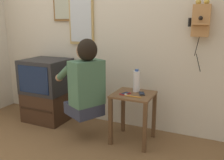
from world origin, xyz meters
TOP-DOWN VIEW (x-y plane):
  - ground_plane at (0.00, 0.00)m, footprint 14.00×14.00m
  - wall_back at (0.00, 1.04)m, footprint 6.80×0.05m
  - side_table at (0.51, 0.62)m, footprint 0.44×0.42m
  - person at (0.00, 0.44)m, footprint 0.62×0.56m
  - tv_stand at (-0.79, 0.74)m, footprint 0.57×0.52m
  - television at (-0.78, 0.72)m, footprint 0.58×0.51m
  - wall_phone_antique at (1.12, 0.96)m, footprint 0.22×0.19m
  - framed_picture at (-0.64, 1.00)m, footprint 0.34×0.03m
  - wall_mirror at (-0.37, 1.00)m, footprint 0.36×0.03m
  - cell_phone_held at (0.43, 0.57)m, footprint 0.11×0.14m
  - cell_phone_spare at (0.59, 0.64)m, footprint 0.10×0.14m
  - water_bottle at (0.50, 0.72)m, footprint 0.08×0.08m
  - toothbrush at (0.53, 0.51)m, footprint 0.18×0.01m

SIDE VIEW (x-z plane):
  - ground_plane at x=0.00m, z-range 0.00..0.00m
  - tv_stand at x=-0.79m, z-range 0.00..0.41m
  - side_table at x=0.51m, z-range 0.14..0.71m
  - cell_phone_held at x=0.43m, z-range 0.57..0.58m
  - cell_phone_spare at x=0.59m, z-range 0.57..0.58m
  - toothbrush at x=0.53m, z-range 0.56..0.59m
  - television at x=-0.78m, z-range 0.41..0.86m
  - water_bottle at x=0.50m, z-range 0.56..0.82m
  - person at x=0.00m, z-range 0.27..1.15m
  - wall_back at x=0.00m, z-range 0.00..2.55m
  - wall_phone_antique at x=1.12m, z-range 0.98..1.74m
  - wall_mirror at x=-0.37m, z-range 1.05..1.76m
  - framed_picture at x=-0.64m, z-range 1.35..1.76m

